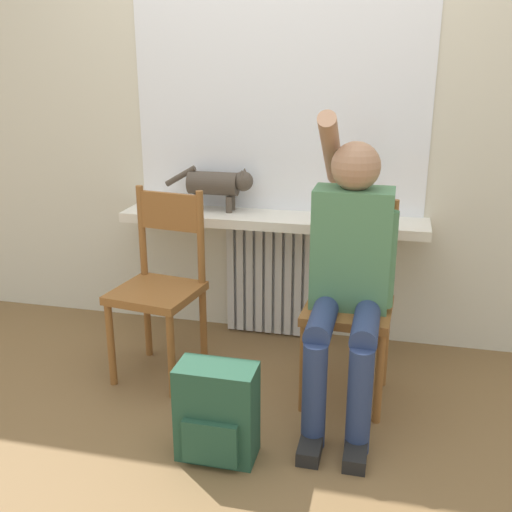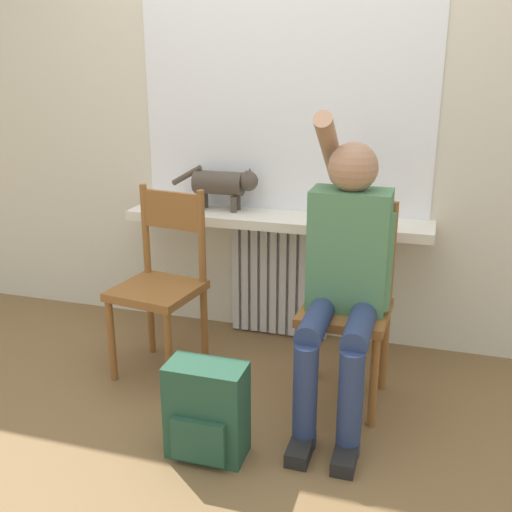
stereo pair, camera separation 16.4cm
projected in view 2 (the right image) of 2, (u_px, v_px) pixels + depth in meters
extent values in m
plane|color=brown|center=(207.00, 450.00, 2.44)|extent=(12.00, 12.00, 0.00)
cube|color=beige|center=(286.00, 93.00, 3.14)|extent=(7.00, 0.06, 2.70)
cube|color=silver|center=(280.00, 277.00, 3.40)|extent=(0.56, 0.05, 0.68)
cube|color=silver|center=(236.00, 276.00, 3.42)|extent=(0.04, 0.03, 0.65)
cube|color=silver|center=(245.00, 277.00, 3.41)|extent=(0.04, 0.03, 0.65)
cube|color=silver|center=(255.00, 278.00, 3.39)|extent=(0.04, 0.03, 0.65)
cube|color=silver|center=(264.00, 279.00, 3.38)|extent=(0.04, 0.03, 0.65)
cube|color=silver|center=(274.00, 280.00, 3.36)|extent=(0.04, 0.03, 0.65)
cube|color=silver|center=(283.00, 281.00, 3.35)|extent=(0.04, 0.03, 0.65)
cube|color=silver|center=(293.00, 282.00, 3.33)|extent=(0.04, 0.03, 0.65)
cube|color=silver|center=(303.00, 283.00, 3.32)|extent=(0.04, 0.03, 0.65)
cube|color=silver|center=(312.00, 284.00, 3.30)|extent=(0.04, 0.03, 0.65)
cube|color=silver|center=(322.00, 285.00, 3.29)|extent=(0.04, 0.03, 0.65)
cube|color=white|center=(276.00, 220.00, 3.18)|extent=(1.63, 0.29, 0.05)
cube|color=white|center=(284.00, 106.00, 3.13)|extent=(1.57, 0.01, 1.12)
cube|color=brown|center=(157.00, 291.00, 2.92)|extent=(0.43, 0.43, 0.04)
cylinder|color=brown|center=(112.00, 341.00, 2.92)|extent=(0.04, 0.04, 0.42)
cylinder|color=brown|center=(169.00, 354.00, 2.78)|extent=(0.04, 0.04, 0.42)
cylinder|color=brown|center=(151.00, 316.00, 3.20)|extent=(0.04, 0.04, 0.42)
cylinder|color=brown|center=(204.00, 327.00, 3.07)|extent=(0.04, 0.04, 0.42)
cylinder|color=brown|center=(145.00, 229.00, 3.05)|extent=(0.04, 0.04, 0.46)
cylinder|color=brown|center=(202.00, 237.00, 2.92)|extent=(0.04, 0.04, 0.46)
cube|color=brown|center=(172.00, 210.00, 2.95)|extent=(0.34, 0.07, 0.18)
cube|color=brown|center=(345.00, 313.00, 2.67)|extent=(0.40, 0.40, 0.04)
cylinder|color=brown|center=(298.00, 370.00, 2.64)|extent=(0.04, 0.04, 0.42)
cylinder|color=brown|center=(374.00, 383.00, 2.54)|extent=(0.04, 0.04, 0.42)
cylinder|color=brown|center=(316.00, 339.00, 2.94)|extent=(0.04, 0.04, 0.42)
cylinder|color=brown|center=(384.00, 349.00, 2.83)|extent=(0.04, 0.04, 0.42)
cylinder|color=brown|center=(320.00, 245.00, 2.79)|extent=(0.04, 0.04, 0.46)
cylinder|color=brown|center=(392.00, 252.00, 2.68)|extent=(0.04, 0.04, 0.46)
cube|color=brown|center=(356.00, 224.00, 2.70)|extent=(0.34, 0.04, 0.18)
cylinder|color=navy|center=(317.00, 320.00, 2.51)|extent=(0.11, 0.42, 0.11)
cylinder|color=navy|center=(360.00, 325.00, 2.46)|extent=(0.11, 0.42, 0.11)
cylinder|color=navy|center=(305.00, 397.00, 2.39)|extent=(0.10, 0.10, 0.46)
cylinder|color=navy|center=(350.00, 405.00, 2.34)|extent=(0.10, 0.10, 0.46)
cube|color=black|center=(301.00, 449.00, 2.40)|extent=(0.09, 0.20, 0.06)
cube|color=black|center=(345.00, 457.00, 2.35)|extent=(0.09, 0.20, 0.06)
cube|color=#4C7F56|center=(349.00, 250.00, 2.59)|extent=(0.34, 0.20, 0.53)
sphere|color=#A87A5B|center=(353.00, 167.00, 2.48)|extent=(0.21, 0.21, 0.21)
cylinder|color=#A87A5B|center=(331.00, 151.00, 2.62)|extent=(0.08, 0.50, 0.38)
cylinder|color=#4C7F56|center=(384.00, 262.00, 2.52)|extent=(0.08, 0.08, 0.43)
cylinder|color=#4C4238|center=(219.00, 183.00, 3.26)|extent=(0.27, 0.13, 0.13)
sphere|color=#4C4238|center=(248.00, 181.00, 3.20)|extent=(0.11, 0.11, 0.11)
cone|color=#4C4238|center=(247.00, 173.00, 3.16)|extent=(0.04, 0.04, 0.04)
cone|color=#4C4238|center=(250.00, 171.00, 3.21)|extent=(0.04, 0.04, 0.04)
cylinder|color=#4C4238|center=(234.00, 204.00, 3.23)|extent=(0.04, 0.04, 0.09)
cylinder|color=#4C4238|center=(237.00, 202.00, 3.29)|extent=(0.04, 0.04, 0.09)
cylinder|color=#4C4238|center=(201.00, 202.00, 3.29)|extent=(0.04, 0.04, 0.09)
cylinder|color=#4C4238|center=(205.00, 200.00, 3.34)|extent=(0.04, 0.04, 0.09)
cylinder|color=#4C4238|center=(187.00, 175.00, 3.30)|extent=(0.18, 0.03, 0.12)
cube|color=#234C38|center=(207.00, 410.00, 2.36)|extent=(0.31, 0.17, 0.40)
cube|color=#234C38|center=(198.00, 442.00, 2.30)|extent=(0.22, 0.03, 0.18)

